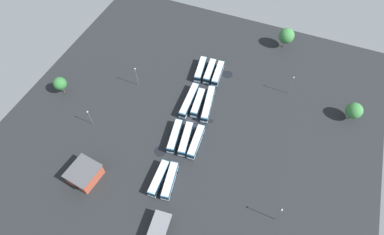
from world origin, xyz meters
TOP-DOWN VIEW (x-y plane):
  - ground_plane at (0.00, 0.00)m, footprint 129.38×129.38m
  - bus_row0_slot1 at (-24.25, -2.35)m, footprint 12.24×4.46m
  - bus_row0_slot2 at (-24.80, 1.20)m, footprint 12.03×3.09m
  - bus_row1_slot0 at (-7.97, -4.70)m, footprint 12.78×3.47m
  - bus_row1_slot1 at (-8.23, -0.98)m, footprint 12.84×4.58m
  - bus_row1_slot2 at (-8.65, 2.92)m, footprint 12.67×4.57m
  - bus_row2_slot0 at (8.78, -2.79)m, footprint 15.83×5.15m
  - bus_row2_slot1 at (7.92, 0.91)m, footprint 12.43×3.93m
  - bus_row2_slot2 at (7.64, 4.35)m, footprint 15.73×3.34m
  - bus_row3_slot0 at (24.63, -1.02)m, footprint 12.19×3.72m
  - bus_row3_slot1 at (24.63, 2.46)m, footprint 11.95×3.73m
  - bus_row3_slot2 at (24.22, 6.26)m, footprint 12.39×4.30m
  - depot_building at (-32.65, 23.35)m, footprint 10.27×9.75m
  - maintenance_shelter at (-38.59, -5.69)m, footprint 9.05×5.92m
  - lamp_post_by_building at (-22.86, -35.99)m, footprint 0.56×0.28m
  - lamp_post_mid_lot at (8.44, 26.44)m, footprint 0.56×0.28m
  - lamp_post_near_entrance at (-14.17, 32.86)m, footprint 0.56×0.28m
  - lamp_post_far_corner at (26.70, -29.12)m, footprint 0.56×0.28m
  - tree_south_edge at (23.25, -52.24)m, footprint 5.84×5.84m
  - tree_west_edge at (-5.67, 51.40)m, footprint 4.96×4.96m
  - tree_northeast at (52.12, -21.65)m, footprint 6.53×6.53m
  - puddle_between_rows at (3.06, -6.04)m, footprint 1.91×1.91m
  - puddle_back_corner at (27.33, -4.32)m, footprint 4.25×4.25m
  - puddle_front_lane at (-0.82, -2.41)m, footprint 3.49×3.49m
  - puddle_centre_drain at (-15.12, 5.58)m, footprint 4.27×4.27m

SIDE VIEW (x-z plane):
  - ground_plane at x=0.00m, z-range 0.00..0.00m
  - puddle_between_rows at x=3.06m, z-range 0.00..0.01m
  - puddle_back_corner at x=27.33m, z-range 0.00..0.01m
  - puddle_front_lane at x=-0.82m, z-range 0.00..0.01m
  - puddle_centre_drain at x=-15.12m, z-range 0.00..0.01m
  - bus_row3_slot1 at x=24.63m, z-range 0.10..3.48m
  - bus_row0_slot2 at x=-24.80m, z-range 0.10..3.48m
  - bus_row0_slot1 at x=-24.25m, z-range 0.10..3.48m
  - bus_row3_slot0 at x=24.63m, z-range 0.10..3.48m
  - bus_row3_slot2 at x=24.22m, z-range 0.10..3.48m
  - bus_row2_slot1 at x=7.92m, z-range 0.10..3.48m
  - bus_row1_slot2 at x=-8.65m, z-range 0.10..3.48m
  - bus_row1_slot1 at x=-8.23m, z-range 0.10..3.48m
  - bus_row1_slot0 at x=-7.97m, z-range 0.10..3.48m
  - bus_row2_slot0 at x=8.78m, z-range 0.10..3.48m
  - bus_row2_slot2 at x=7.64m, z-range 0.10..3.48m
  - depot_building at x=-32.65m, z-range 0.02..5.07m
  - maintenance_shelter at x=-38.59m, z-range 1.63..5.32m
  - lamp_post_near_entrance at x=-14.17m, z-range 0.41..7.89m
  - lamp_post_by_building at x=-22.86m, z-range 0.42..8.94m
  - tree_south_edge at x=23.25m, z-range 0.94..8.68m
  - lamp_post_far_corner at x=26.70m, z-range 0.42..9.51m
  - tree_west_edge at x=-5.67m, z-range 1.28..8.83m
  - lamp_post_mid_lot at x=8.44m, z-range 0.42..9.79m
  - tree_northeast at x=52.12m, z-range 1.43..10.85m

